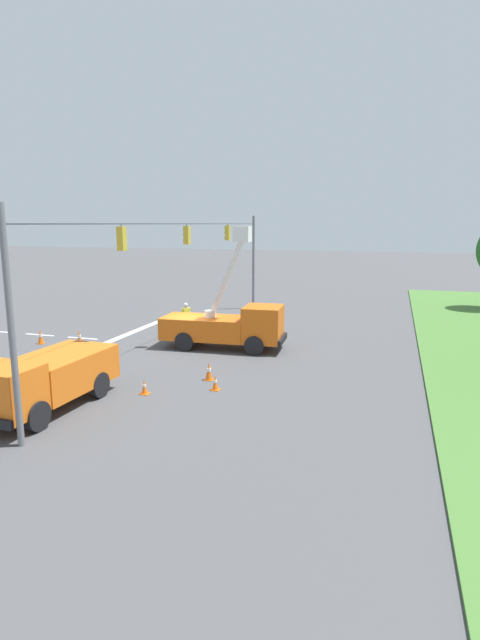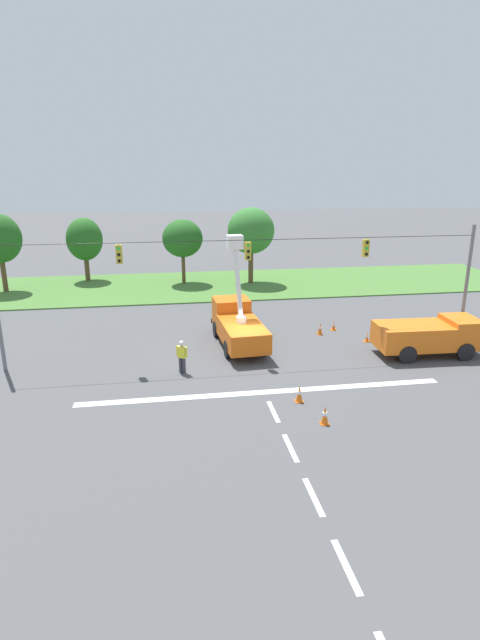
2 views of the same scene
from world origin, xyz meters
TOP-DOWN VIEW (x-y plane):
  - ground_plane at (0.00, 0.00)m, footprint 200.00×200.00m
  - grass_verge at (0.00, 18.00)m, footprint 56.00×12.00m
  - lane_markings at (0.00, -6.26)m, footprint 17.60×15.25m
  - signal_gantry at (-0.01, -0.00)m, footprint 26.20×0.33m
  - tree_west at (-11.53, 21.58)m, footprint 3.27×3.37m
  - tree_centre at (-2.66, 19.04)m, footprint 3.62×3.61m
  - tree_east at (3.43, 18.23)m, footprint 4.20×4.16m
  - utility_truck_bucket_lift at (-0.22, 2.19)m, footprint 2.70×6.72m
  - utility_truck_support_near at (10.24, -1.29)m, footprint 6.01×2.66m
  - road_worker at (-3.75, -1.78)m, footprint 0.56×0.42m
  - traffic_cone_foreground_left at (5.28, 3.15)m, footprint 0.36×0.36m
  - traffic_cone_foreground_right at (6.44, 3.86)m, footprint 0.36×0.36m
  - traffic_cone_mid_left at (7.71, 1.35)m, footprint 0.36×0.36m
  - traffic_cone_mid_right at (1.38, -6.00)m, footprint 0.36×0.36m
  - traffic_cone_near_bucket at (1.87, -8.18)m, footprint 0.36×0.36m

SIDE VIEW (x-z plane):
  - ground_plane at x=0.00m, z-range 0.00..0.00m
  - lane_markings at x=0.00m, z-range 0.00..0.01m
  - grass_verge at x=0.00m, z-range 0.00..0.10m
  - traffic_cone_mid_left at x=7.71m, z-range -0.02..0.57m
  - traffic_cone_foreground_right at x=6.44m, z-range -0.01..0.62m
  - traffic_cone_foreground_left at x=5.28m, z-range 0.00..0.79m
  - traffic_cone_mid_right at x=1.38m, z-range 0.00..0.81m
  - traffic_cone_near_bucket at x=1.87m, z-range 0.00..0.82m
  - road_worker at x=-3.75m, z-range 0.11..1.88m
  - utility_truck_support_near at x=10.24m, z-range 0.12..2.24m
  - utility_truck_bucket_lift at x=-0.22m, z-range -1.90..4.59m
  - tree_west at x=-11.53m, z-range 0.97..6.88m
  - tree_centre at x=-2.66m, z-range 1.24..7.11m
  - signal_gantry at x=-0.01m, z-range 0.83..8.03m
  - tree_east at x=3.43m, z-range 1.37..8.28m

